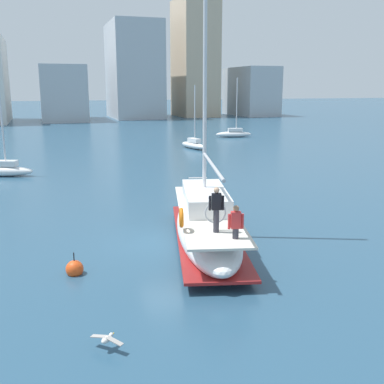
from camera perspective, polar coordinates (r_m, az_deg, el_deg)
name	(u,v)px	position (r m, az deg, el deg)	size (l,w,h in m)	color
ground_plane	(171,243)	(19.47, -2.54, -6.25)	(400.00, 400.00, 0.00)	#284C66
main_sailboat	(207,223)	(18.99, 1.82, -3.84)	(4.57, 9.90, 13.64)	white
moored_sloop_near	(193,144)	(48.58, 0.16, 5.89)	(1.95, 4.37, 6.46)	white
moored_sloop_far	(234,133)	(59.90, 5.13, 7.18)	(4.63, 1.98, 7.38)	white
moored_cutter_left	(2,169)	(36.30, -22.20, 2.58)	(4.67, 2.64, 6.07)	white
seagull	(107,339)	(12.18, -10.34, -17.23)	(0.76, 0.75, 0.17)	silver
mooring_buoy	(75,269)	(16.82, -14.15, -9.11)	(0.61, 0.61, 0.91)	#EA4C19
waterfront_buildings	(60,75)	(95.33, -15.86, 13.60)	(87.20, 21.46, 24.08)	#C6AD8E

